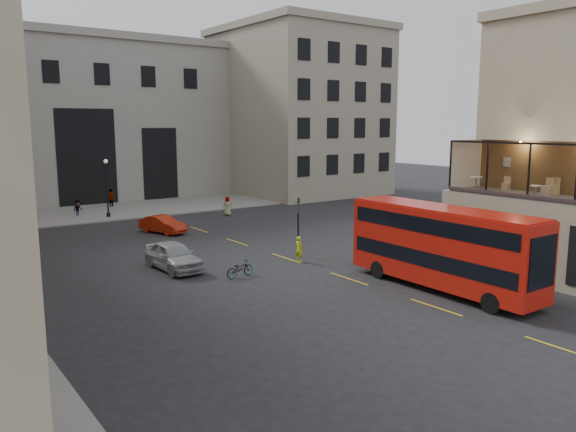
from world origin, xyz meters
TOP-DOWN VIEW (x-y plane):
  - ground at (0.00, 0.00)m, footprint 140.00×140.00m
  - host_frontage at (6.50, 0.00)m, footprint 3.00×11.00m
  - cafe_floor at (6.50, 0.00)m, footprint 3.00×10.00m
  - gateway at (-5.00, 47.99)m, footprint 35.00×10.60m
  - building_right at (20.00, 39.97)m, footprint 16.60×18.60m
  - pavement_far at (-6.00, 38.00)m, footprint 40.00×12.00m
  - traffic_light_near at (-1.00, 12.00)m, footprint 0.16×0.20m
  - traffic_light_far at (-15.00, 28.00)m, footprint 0.16×0.20m
  - street_lamp_a at (-17.00, 18.00)m, footprint 0.36×0.36m
  - street_lamp_b at (-6.00, 34.00)m, footprint 0.36×0.36m
  - bus_near at (0.50, 1.76)m, footprint 2.58×10.76m
  - bus_far at (-14.60, 33.04)m, footprint 3.53×10.00m
  - car_a at (-8.95, 13.59)m, footprint 2.06×4.90m
  - car_b at (-4.89, 24.47)m, footprint 2.69×4.37m
  - bicycle at (-6.64, 9.94)m, footprint 1.86×0.87m
  - cyclist at (-1.83, 10.80)m, footprint 0.42×0.61m
  - pedestrian_b at (-8.03, 36.34)m, footprint 1.15×0.98m
  - pedestrian_c at (-3.70, 40.00)m, footprint 1.23×0.96m
  - pedestrian_d at (3.45, 28.82)m, footprint 1.04×0.97m
  - pedestrian_e at (-16.60, 18.93)m, footprint 0.49×0.67m
  - cafe_table_mid at (5.43, -0.18)m, footprint 0.53×0.53m
  - cafe_table_far at (5.61, 3.60)m, footprint 0.67×0.67m
  - cafe_chair_b at (7.54, -0.01)m, footprint 0.52×0.52m
  - cafe_chair_c at (7.37, 0.27)m, footprint 0.51×0.51m
  - cafe_chair_d at (7.30, 2.75)m, footprint 0.48×0.48m

SIDE VIEW (x-z plane):
  - ground at x=0.00m, z-range 0.00..0.00m
  - pavement_far at x=-6.00m, z-range 0.00..0.12m
  - bicycle at x=-6.64m, z-range 0.00..0.94m
  - car_b at x=-4.89m, z-range 0.00..1.36m
  - pedestrian_b at x=-8.03m, z-range 0.00..1.54m
  - cyclist at x=-1.83m, z-range 0.00..1.61m
  - car_a at x=-8.95m, z-range 0.00..1.66m
  - pedestrian_e at x=-16.60m, z-range 0.00..1.68m
  - pedestrian_d at x=3.45m, z-range 0.00..1.78m
  - pedestrian_c at x=-3.70m, z-range 0.00..1.95m
  - bus_far at x=-14.60m, z-range 0.24..4.15m
  - host_frontage at x=6.50m, z-range 0.00..4.50m
  - street_lamp_a at x=-17.00m, z-range -0.27..5.06m
  - street_lamp_b at x=-6.00m, z-range -0.27..5.06m
  - bus_near at x=0.50m, z-range 0.26..4.55m
  - traffic_light_near at x=-1.00m, z-range 0.52..4.32m
  - traffic_light_far at x=-15.00m, z-range 0.52..4.32m
  - cafe_floor at x=6.50m, z-range 4.50..4.60m
  - cafe_chair_d at x=7.30m, z-range 4.44..5.25m
  - cafe_chair_c at x=7.37m, z-range 4.42..5.34m
  - cafe_chair_b at x=7.54m, z-range 4.41..5.36m
  - cafe_table_mid at x=5.43m, z-range 4.71..5.37m
  - cafe_table_far at x=5.61m, z-range 4.74..5.57m
  - gateway at x=-5.00m, z-range 0.39..18.39m
  - building_right at x=20.00m, z-range 0.39..20.39m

